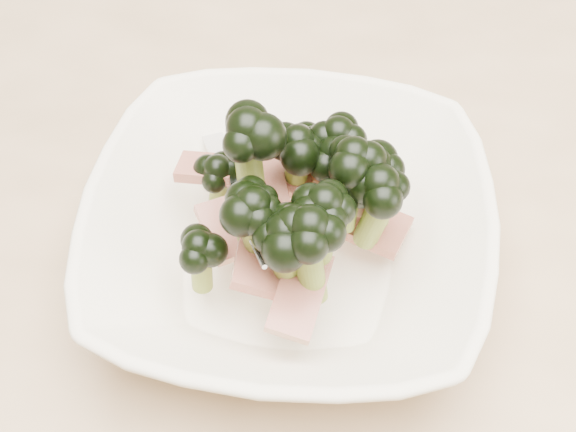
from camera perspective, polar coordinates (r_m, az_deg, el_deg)
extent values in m
cube|color=tan|center=(0.51, 4.18, -10.51)|extent=(1.20, 0.80, 0.04)
imported|color=white|center=(0.50, 0.00, -1.41)|extent=(0.25, 0.25, 0.06)
cylinder|color=olive|center=(0.50, 0.64, 3.48)|extent=(0.02, 0.02, 0.04)
ellipsoid|color=black|center=(0.48, 0.66, 5.27)|extent=(0.04, 0.04, 0.03)
cylinder|color=olive|center=(0.45, 2.50, -1.22)|extent=(0.02, 0.03, 0.04)
ellipsoid|color=black|center=(0.43, 2.62, 0.93)|extent=(0.04, 0.04, 0.03)
cylinder|color=olive|center=(0.45, -0.13, -3.33)|extent=(0.02, 0.02, 0.05)
ellipsoid|color=black|center=(0.43, -0.13, -1.15)|extent=(0.04, 0.04, 0.03)
cylinder|color=olive|center=(0.49, 5.82, 1.29)|extent=(0.03, 0.02, 0.05)
ellipsoid|color=black|center=(0.46, 6.10, 3.58)|extent=(0.04, 0.04, 0.03)
cylinder|color=olive|center=(0.45, -2.41, -1.36)|extent=(0.02, 0.02, 0.04)
ellipsoid|color=black|center=(0.43, -2.53, 0.79)|extent=(0.04, 0.04, 0.03)
cylinder|color=olive|center=(0.51, 3.43, 3.73)|extent=(0.01, 0.02, 0.04)
ellipsoid|color=black|center=(0.49, 3.58, 5.89)|extent=(0.04, 0.04, 0.03)
cylinder|color=olive|center=(0.50, 3.31, 2.82)|extent=(0.02, 0.02, 0.04)
ellipsoid|color=black|center=(0.48, 3.42, 4.50)|extent=(0.04, 0.04, 0.03)
cylinder|color=olive|center=(0.51, -4.90, 1.93)|extent=(0.02, 0.02, 0.03)
ellipsoid|color=black|center=(0.50, -5.04, 3.33)|extent=(0.03, 0.03, 0.03)
cylinder|color=olive|center=(0.45, 1.50, -3.26)|extent=(0.02, 0.03, 0.06)
ellipsoid|color=black|center=(0.42, 1.59, -0.72)|extent=(0.04, 0.04, 0.03)
cylinder|color=olive|center=(0.46, -2.43, -0.55)|extent=(0.02, 0.02, 0.04)
ellipsoid|color=black|center=(0.44, -2.52, 1.29)|extent=(0.03, 0.03, 0.02)
cylinder|color=olive|center=(0.51, 1.73, 3.90)|extent=(0.02, 0.02, 0.03)
ellipsoid|color=black|center=(0.50, 1.78, 5.35)|extent=(0.03, 0.03, 0.03)
cylinder|color=olive|center=(0.48, -6.18, -3.70)|extent=(0.01, 0.02, 0.03)
ellipsoid|color=black|center=(0.46, -6.40, -2.13)|extent=(0.03, 0.03, 0.03)
cylinder|color=olive|center=(0.48, 4.47, 1.95)|extent=(0.03, 0.02, 0.05)
ellipsoid|color=black|center=(0.46, 4.69, 4.34)|extent=(0.04, 0.04, 0.03)
cylinder|color=olive|center=(0.47, 4.29, 0.41)|extent=(0.01, 0.01, 0.03)
ellipsoid|color=black|center=(0.46, 4.42, 1.86)|extent=(0.03, 0.03, 0.02)
cylinder|color=olive|center=(0.48, 6.23, -0.11)|extent=(0.02, 0.02, 0.05)
ellipsoid|color=black|center=(0.45, 6.56, 2.31)|extent=(0.04, 0.04, 0.03)
cylinder|color=olive|center=(0.47, -2.76, 3.48)|extent=(0.02, 0.03, 0.06)
ellipsoid|color=black|center=(0.45, -2.91, 6.27)|extent=(0.04, 0.04, 0.03)
cube|color=maroon|center=(0.49, -4.08, -0.86)|extent=(0.05, 0.05, 0.02)
cube|color=maroon|center=(0.51, 1.24, 2.89)|extent=(0.05, 0.05, 0.02)
cube|color=maroon|center=(0.51, 6.13, -0.74)|extent=(0.05, 0.05, 0.01)
cube|color=maroon|center=(0.46, -1.73, -3.79)|extent=(0.04, 0.04, 0.02)
cube|color=maroon|center=(0.51, -5.85, 3.40)|extent=(0.04, 0.03, 0.01)
cube|color=maroon|center=(0.49, 3.86, 1.62)|extent=(0.04, 0.05, 0.02)
cube|color=maroon|center=(0.50, -1.73, 2.29)|extent=(0.04, 0.05, 0.01)
cube|color=maroon|center=(0.45, 0.85, -5.52)|extent=(0.04, 0.06, 0.02)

